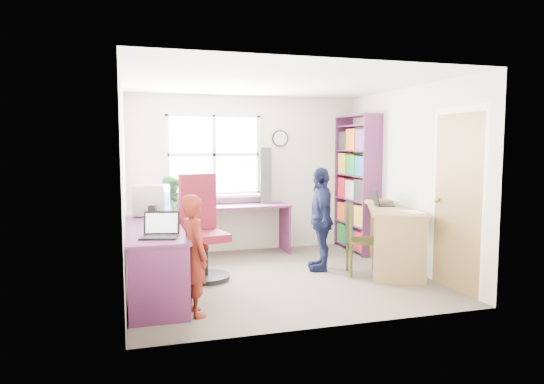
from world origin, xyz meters
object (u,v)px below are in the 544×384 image
(laptop_left, at_px, (160,231))
(person_green, at_px, (173,221))
(wooden_chair, at_px, (358,236))
(cd_tower, at_px, (266,175))
(person_navy, at_px, (321,219))
(swivel_chair, at_px, (202,234))
(potted_plant, at_px, (206,195))
(person_red, at_px, (195,255))
(bookshelf, at_px, (357,187))
(right_desk, at_px, (395,225))
(crt_monitor, at_px, (152,200))
(laptop_right, at_px, (380,202))
(l_desk, at_px, (172,253))

(laptop_left, height_order, person_green, person_green)
(wooden_chair, distance_m, laptop_left, 2.60)
(cd_tower, relative_size, person_navy, 0.63)
(person_navy, bearing_deg, swivel_chair, -75.73)
(laptop_left, xyz_separation_m, person_green, (0.27, 1.85, -0.19))
(potted_plant, xyz_separation_m, person_red, (-0.48, -2.45, -0.32))
(bookshelf, bearing_deg, potted_plant, 174.18)
(person_green, bearing_deg, swivel_chair, -132.68)
(right_desk, relative_size, wooden_chair, 1.70)
(bookshelf, bearing_deg, laptop_left, -146.82)
(crt_monitor, distance_m, laptop_right, 3.03)
(wooden_chair, bearing_deg, laptop_left, -146.86)
(wooden_chair, height_order, person_red, person_red)
(person_red, xyz_separation_m, person_green, (-0.04, 2.03, 0.02))
(swivel_chair, relative_size, laptop_right, 3.47)
(cd_tower, height_order, person_red, cd_tower)
(person_navy, bearing_deg, potted_plant, -116.62)
(swivel_chair, xyz_separation_m, person_navy, (1.56, -0.02, 0.13))
(laptop_left, bearing_deg, potted_plant, 84.68)
(laptop_left, bearing_deg, l_desk, 88.64)
(l_desk, bearing_deg, wooden_chair, 3.65)
(l_desk, distance_m, bookshelf, 3.35)
(laptop_left, height_order, person_red, person_red)
(l_desk, bearing_deg, bookshelf, 26.43)
(potted_plant, bearing_deg, person_green, -141.23)
(right_desk, relative_size, bookshelf, 0.75)
(laptop_right, height_order, person_red, person_red)
(crt_monitor, bearing_deg, swivel_chair, -18.35)
(laptop_left, bearing_deg, person_green, 95.64)
(wooden_chair, distance_m, crt_monitor, 2.66)
(bookshelf, xyz_separation_m, crt_monitor, (-3.13, -0.54, -0.05))
(wooden_chair, xyz_separation_m, laptop_left, (-2.48, -0.71, 0.31))
(bookshelf, relative_size, swivel_chair, 1.64)
(l_desk, height_order, potted_plant, potted_plant)
(bookshelf, height_order, person_green, bookshelf)
(wooden_chair, distance_m, laptop_right, 0.72)
(l_desk, relative_size, person_red, 2.50)
(crt_monitor, height_order, cd_tower, cd_tower)
(l_desk, distance_m, potted_plant, 1.88)
(potted_plant, bearing_deg, person_red, -101.13)
(l_desk, bearing_deg, potted_plant, 69.52)
(right_desk, relative_size, potted_plant, 4.98)
(laptop_left, distance_m, cd_tower, 2.96)
(potted_plant, bearing_deg, laptop_right, -28.59)
(right_desk, height_order, swivel_chair, swivel_chair)
(right_desk, xyz_separation_m, potted_plant, (-2.26, 1.49, 0.31))
(cd_tower, bearing_deg, swivel_chair, -120.97)
(l_desk, xyz_separation_m, bookshelf, (2.96, 1.47, 0.55))
(l_desk, bearing_deg, person_navy, 14.58)
(bookshelf, xyz_separation_m, laptop_right, (-0.13, -0.96, -0.12))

